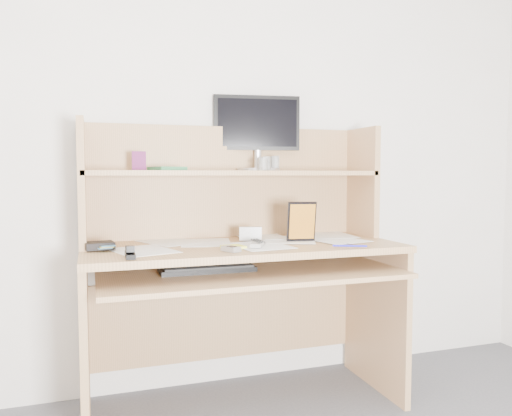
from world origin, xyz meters
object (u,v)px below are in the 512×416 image
object	(u,v)px
desk	(239,254)
monitor	(257,131)
keyboard	(207,268)
game_case	(301,221)
tv_remote	(258,243)

from	to	relation	value
desk	monitor	distance (m)	0.63
keyboard	monitor	bearing A→B (deg)	44.89
keyboard	monitor	xyz separation A→B (m)	(0.33, 0.33, 0.62)
desk	keyboard	world-z (taller)	desk
game_case	monitor	world-z (taller)	monitor
game_case	tv_remote	bearing A→B (deg)	-155.17
tv_remote	desk	bearing A→B (deg)	127.92
desk	game_case	bearing A→B (deg)	-23.75
monitor	tv_remote	bearing A→B (deg)	-99.11
monitor	keyboard	bearing A→B (deg)	-126.69
desk	keyboard	distance (m)	0.24
keyboard	desk	bearing A→B (deg)	38.75
tv_remote	monitor	world-z (taller)	monitor
desk	game_case	xyz separation A→B (m)	(0.27, -0.12, 0.15)
game_case	monitor	bearing A→B (deg)	121.85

